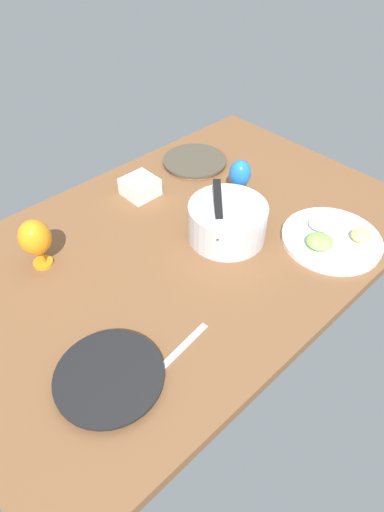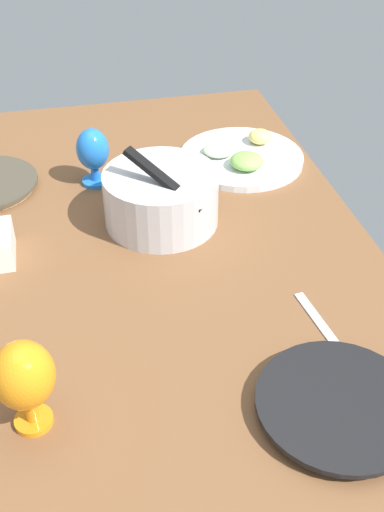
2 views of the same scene
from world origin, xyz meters
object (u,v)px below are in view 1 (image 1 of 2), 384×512
(hurricane_glass_blue, at_px, (240,175))
(square_bowl_white, at_px, (140,186))
(dinner_plate_left, at_px, (195,161))
(fruit_platter, at_px, (331,238))
(mixing_bowl, at_px, (227,220))
(dinner_plate_right, at_px, (110,378))
(hurricane_glass_orange, at_px, (35,238))

(hurricane_glass_blue, relative_size, square_bowl_white, 1.25)
(square_bowl_white, bearing_deg, dinner_plate_left, -177.02)
(fruit_platter, xyz_separation_m, hurricane_glass_blue, (0.03, -0.39, 0.07))
(mixing_bowl, height_order, fruit_platter, mixing_bowl)
(dinner_plate_right, distance_m, square_bowl_white, 0.78)
(hurricane_glass_blue, bearing_deg, fruit_platter, 93.83)
(mixing_bowl, xyz_separation_m, fruit_platter, (-0.23, 0.26, -0.05))
(square_bowl_white, bearing_deg, hurricane_glass_orange, 10.66)
(hurricane_glass_orange, distance_m, square_bowl_white, 0.47)
(fruit_platter, bearing_deg, dinner_plate_right, -5.45)
(dinner_plate_right, relative_size, hurricane_glass_orange, 1.61)
(dinner_plate_left, height_order, fruit_platter, fruit_platter)
(fruit_platter, height_order, hurricane_glass_orange, hurricane_glass_orange)
(mixing_bowl, relative_size, fruit_platter, 0.79)
(square_bowl_white, bearing_deg, dinner_plate_right, 46.18)
(mixing_bowl, xyz_separation_m, hurricane_glass_blue, (-0.20, -0.13, 0.02))
(mixing_bowl, xyz_separation_m, hurricane_glass_orange, (0.51, -0.30, 0.04))
(fruit_platter, bearing_deg, square_bowl_white, -65.85)
(dinner_plate_left, relative_size, dinner_plate_right, 0.97)
(dinner_plate_left, relative_size, hurricane_glass_blue, 1.79)
(mixing_bowl, height_order, hurricane_glass_blue, mixing_bowl)
(dinner_plate_right, xyz_separation_m, hurricane_glass_orange, (-0.09, -0.48, 0.09))
(fruit_platter, bearing_deg, hurricane_glass_orange, -36.86)
(hurricane_glass_orange, relative_size, square_bowl_white, 1.43)
(mixing_bowl, distance_m, hurricane_glass_orange, 0.60)
(mixing_bowl, xyz_separation_m, square_bowl_white, (0.06, -0.39, -0.03))
(dinner_plate_left, bearing_deg, mixing_bowl, 59.51)
(dinner_plate_right, height_order, square_bowl_white, square_bowl_white)
(hurricane_glass_orange, height_order, square_bowl_white, hurricane_glass_orange)
(dinner_plate_left, xyz_separation_m, dinner_plate_right, (0.84, 0.58, 0.00))
(dinner_plate_left, relative_size, mixing_bowl, 1.02)
(dinner_plate_right, distance_m, fruit_platter, 0.83)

